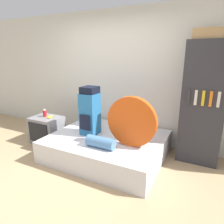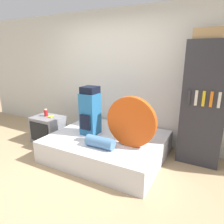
# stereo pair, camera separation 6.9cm
# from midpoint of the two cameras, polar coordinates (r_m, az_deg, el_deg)

# --- Properties ---
(ground_plane) EXTENTS (16.00, 16.00, 0.00)m
(ground_plane) POSITION_cam_midpoint_polar(r_m,az_deg,el_deg) (3.20, -12.89, -17.58)
(ground_plane) COLOR tan
(wall_back) EXTENTS (8.00, 0.05, 2.60)m
(wall_back) POSITION_cam_midpoint_polar(r_m,az_deg,el_deg) (4.15, 1.99, 9.89)
(wall_back) COLOR silver
(wall_back) RESTS_ON ground_plane
(bed) EXTENTS (1.92, 1.58, 0.38)m
(bed) POSITION_cam_midpoint_polar(r_m,az_deg,el_deg) (3.60, -0.77, -9.59)
(bed) COLOR silver
(bed) RESTS_ON ground_plane
(backpack) EXTENTS (0.28, 0.33, 0.85)m
(backpack) POSITION_cam_midpoint_polar(r_m,az_deg,el_deg) (3.52, -5.71, 0.18)
(backpack) COLOR #23669E
(backpack) RESTS_ON bed
(tent_bag) EXTENTS (0.79, 0.09, 0.79)m
(tent_bag) POSITION_cam_midpoint_polar(r_m,az_deg,el_deg) (3.04, 6.17, -2.82)
(tent_bag) COLOR #D14C14
(tent_bag) RESTS_ON bed
(sleeping_roll) EXTENTS (0.45, 0.17, 0.17)m
(sleeping_roll) POSITION_cam_midpoint_polar(r_m,az_deg,el_deg) (3.08, -2.79, -8.61)
(sleeping_roll) COLOR teal
(sleeping_roll) RESTS_ON bed
(television) EXTENTS (0.60, 0.48, 0.53)m
(television) POSITION_cam_midpoint_polar(r_m,az_deg,el_deg) (4.33, -17.34, -4.71)
(television) COLOR gray
(television) RESTS_ON ground_plane
(canister) EXTENTS (0.07, 0.07, 0.15)m
(canister) POSITION_cam_midpoint_polar(r_m,az_deg,el_deg) (4.29, -17.92, -0.22)
(canister) COLOR #B2191E
(canister) RESTS_ON television
(banana_bunch) EXTENTS (0.12, 0.15, 0.03)m
(banana_bunch) POSITION_cam_midpoint_polar(r_m,az_deg,el_deg) (4.20, -16.49, -1.18)
(banana_bunch) COLOR yellow
(banana_bunch) RESTS_ON television
(bookshelf) EXTENTS (0.64, 0.46, 1.96)m
(bookshelf) POSITION_cam_midpoint_polar(r_m,az_deg,el_deg) (3.51, 25.23, 1.92)
(bookshelf) COLOR #2D2D33
(bookshelf) RESTS_ON ground_plane
(cardboard_box) EXTENTS (0.40, 0.32, 0.15)m
(cardboard_box) POSITION_cam_midpoint_polar(r_m,az_deg,el_deg) (3.42, 26.42, 19.41)
(cardboard_box) COLOR #A88456
(cardboard_box) RESTS_ON bookshelf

